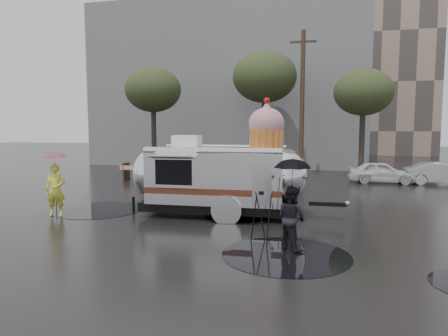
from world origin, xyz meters
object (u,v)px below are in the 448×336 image
(airstream_trailer, at_px, (221,174))
(person_right, at_px, (291,218))
(tripod, at_px, (261,212))
(person_left, at_px, (56,190))

(airstream_trailer, height_order, person_right, airstream_trailer)
(person_right, bearing_deg, tripod, 6.65)
(airstream_trailer, xyz_separation_m, tripod, (1.85, -2.93, -0.67))
(person_left, relative_size, tripod, 1.33)
(person_right, distance_m, tripod, 1.04)
(airstream_trailer, height_order, person_left, airstream_trailer)
(person_left, height_order, person_right, person_left)
(airstream_trailer, bearing_deg, tripod, -59.85)
(person_left, distance_m, person_right, 8.52)
(person_left, distance_m, tripod, 7.56)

